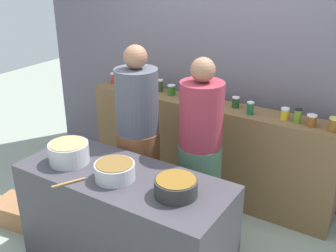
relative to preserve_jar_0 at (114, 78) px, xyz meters
The scene contains 24 objects.
ground 2.01m from the preserve_jar_0, 42.39° to the right, with size 12.00×12.00×0.00m, color gray.
storefront_wall 1.35m from the preserve_jar_0, 14.03° to the left, with size 4.80×0.12×3.00m, color slate.
display_shelf 1.37m from the preserve_jar_0, ahead, with size 2.70×0.36×1.03m, color brown.
prep_table 2.01m from the preserve_jar_0, 49.08° to the right, with size 1.70×0.70×0.88m, color #3B3840.
preserve_jar_0 is the anchor object (origin of this frame).
preserve_jar_1 0.42m from the preserve_jar_0, 12.49° to the right, with size 0.08×0.08×0.13m.
preserve_jar_2 0.62m from the preserve_jar_0, ahead, with size 0.08×0.08×0.13m.
preserve_jar_3 0.80m from the preserve_jar_0, ahead, with size 0.09×0.09×0.11m.
preserve_jar_4 0.98m from the preserve_jar_0, ahead, with size 0.08×0.08×0.10m.
preserve_jar_5 1.11m from the preserve_jar_0, ahead, with size 0.07×0.07×0.13m.
preserve_jar_6 1.23m from the preserve_jar_0, ahead, with size 0.08×0.08×0.12m.
preserve_jar_7 1.54m from the preserve_jar_0, ahead, with size 0.07×0.07×0.11m.
preserve_jar_8 1.73m from the preserve_jar_0, ahead, with size 0.07×0.07×0.12m.
preserve_jar_9 2.04m from the preserve_jar_0, ahead, with size 0.08×0.08×0.11m.
preserve_jar_10 2.17m from the preserve_jar_0, ahead, with size 0.07×0.07×0.13m.
preserve_jar_11 2.29m from the preserve_jar_0, ahead, with size 0.09×0.09×0.10m.
preserve_jar_12 2.48m from the preserve_jar_0, ahead, with size 0.08×0.08×0.12m.
cooking_pot_left 1.68m from the preserve_jar_0, 63.30° to the right, with size 0.32×0.32×0.17m.
cooking_pot_center 1.95m from the preserve_jar_0, 50.73° to the right, with size 0.30×0.30×0.13m.
cooking_pot_right 2.27m from the preserve_jar_0, 40.04° to the right, with size 0.31×0.31×0.13m.
wooden_spoon 2.02m from the preserve_jar_0, 60.44° to the right, with size 0.02×0.02×0.25m, color #9E703D.
cook_with_tongs 1.30m from the preserve_jar_0, 41.24° to the right, with size 0.40×0.40×1.73m.
cook_in_cap 1.74m from the preserve_jar_0, 25.63° to the right, with size 0.39×0.39×1.68m.
bread_crate 1.79m from the preserve_jar_0, 90.70° to the right, with size 0.48×0.34×0.21m, color #9C6A45.
Camera 1 is at (1.71, -2.36, 2.42)m, focal length 42.85 mm.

